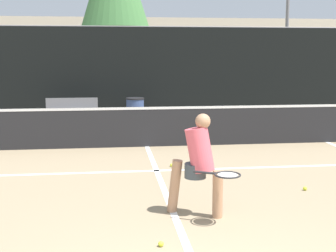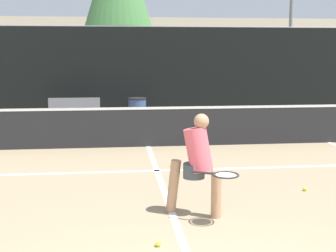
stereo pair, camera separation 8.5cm
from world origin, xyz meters
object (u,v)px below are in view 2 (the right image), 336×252
trash_bin (137,111)px  parked_car (19,93)px  courtside_bench (74,111)px  player_practicing (197,161)px

trash_bin → parked_car: size_ratio=0.18×
courtside_bench → parked_car: size_ratio=0.33×
parked_car → courtside_bench: bearing=-62.9°
courtside_bench → trash_bin: size_ratio=1.84×
player_practicing → courtside_bench: bearing=134.4°
player_practicing → trash_bin: (-0.42, 8.20, -0.34)m
player_practicing → parked_car: size_ratio=0.30×
trash_bin → parked_car: (-4.48, 4.89, 0.20)m
player_practicing → trash_bin: player_practicing is taller
player_practicing → parked_car: (-4.90, 13.09, -0.14)m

